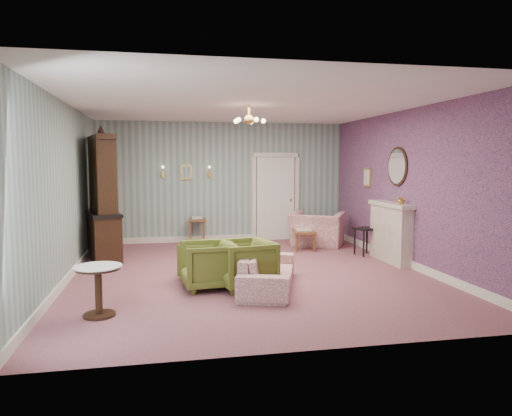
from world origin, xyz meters
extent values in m
plane|color=#91545F|center=(0.00, 0.00, 0.00)|extent=(7.00, 7.00, 0.00)
plane|color=white|center=(0.00, 0.00, 2.90)|extent=(7.00, 7.00, 0.00)
plane|color=gray|center=(0.00, 3.50, 1.45)|extent=(6.00, 0.00, 6.00)
plane|color=gray|center=(0.00, -3.50, 1.45)|extent=(6.00, 0.00, 6.00)
plane|color=gray|center=(-3.00, 0.00, 1.45)|extent=(0.00, 7.00, 7.00)
plane|color=gray|center=(3.00, 0.00, 1.45)|extent=(0.00, 7.00, 7.00)
plane|color=#B95C87|center=(2.98, 0.00, 1.45)|extent=(0.00, 7.00, 7.00)
imported|color=#606A25|center=(-0.24, -0.98, 0.41)|extent=(0.89, 0.93, 0.82)
imported|color=#606A25|center=(-0.80, -0.87, 0.40)|extent=(0.79, 0.83, 0.79)
imported|color=#606A25|center=(-0.85, -0.13, 0.34)|extent=(0.78, 0.81, 0.68)
imported|color=#A44258|center=(0.10, -1.03, 0.37)|extent=(1.10, 1.95, 0.73)
imported|color=#A44258|center=(2.04, 2.40, 0.52)|extent=(1.41, 1.26, 1.04)
imported|color=gold|center=(2.84, 0.00, 1.23)|extent=(0.15, 0.15, 0.15)
cube|color=maroon|center=(1.99, 2.25, 0.48)|extent=(0.41, 0.28, 0.39)
camera|label=1|loc=(-1.45, -7.96, 1.91)|focal=33.08mm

